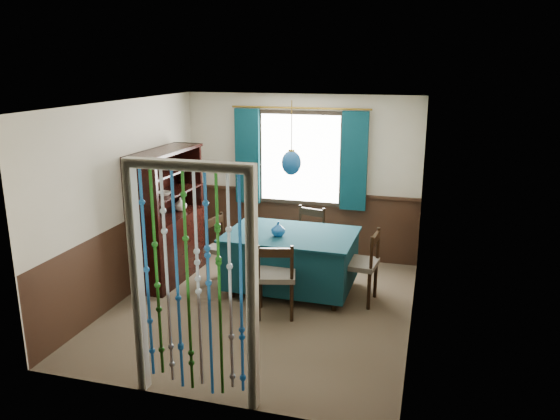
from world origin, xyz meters
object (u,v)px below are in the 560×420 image
(dining_table, at_px, (291,258))
(sideboard, at_px, (169,235))
(chair_right, at_px, (361,264))
(chair_left, at_px, (224,248))
(pendant_lamp, at_px, (291,163))
(chair_near, at_px, (276,277))
(vase_table, at_px, (278,230))
(vase_sideboard, at_px, (180,203))
(bowl_shelf, at_px, (164,193))
(chair_far, at_px, (306,238))

(dining_table, xyz_separation_m, sideboard, (-1.75, 0.01, 0.16))
(chair_right, bearing_deg, sideboard, 93.70)
(chair_left, bearing_deg, pendant_lamp, 99.62)
(chair_near, bearing_deg, pendant_lamp, 76.33)
(vase_table, xyz_separation_m, vase_sideboard, (-1.56, 0.43, 0.13))
(dining_table, height_order, sideboard, sideboard)
(chair_right, bearing_deg, vase_table, 99.36)
(chair_right, xyz_separation_m, vase_table, (-1.06, -0.07, 0.39))
(dining_table, distance_m, pendant_lamp, 1.27)
(vase_table, relative_size, bowl_shelf, 0.80)
(sideboard, height_order, bowl_shelf, sideboard)
(bowl_shelf, distance_m, vase_sideboard, 0.54)
(chair_near, height_order, chair_left, same)
(dining_table, relative_size, chair_far, 1.82)
(dining_table, bearing_deg, vase_table, -129.70)
(chair_near, xyz_separation_m, chair_left, (-0.96, 0.79, 0.00))
(vase_table, distance_m, vase_sideboard, 1.63)
(chair_near, relative_size, chair_right, 1.00)
(dining_table, bearing_deg, chair_right, -3.67)
(vase_table, bearing_deg, pendant_lamp, 49.01)
(chair_far, bearing_deg, sideboard, 37.65)
(chair_near, xyz_separation_m, bowl_shelf, (-1.70, 0.56, 0.77))
(chair_left, xyz_separation_m, vase_table, (0.82, -0.19, 0.39))
(vase_table, bearing_deg, chair_right, 3.70)
(chair_left, relative_size, bowl_shelf, 4.42)
(chair_near, bearing_deg, sideboard, 142.19)
(chair_near, distance_m, chair_far, 1.53)
(chair_near, relative_size, vase_sideboard, 4.49)
(chair_far, distance_m, vase_sideboard, 1.87)
(pendant_lamp, relative_size, vase_table, 5.41)
(vase_sideboard, bearing_deg, sideboard, -102.68)
(chair_right, bearing_deg, chair_left, 92.11)
(chair_near, bearing_deg, vase_sideboard, 134.41)
(chair_near, distance_m, pendant_lamp, 1.45)
(dining_table, bearing_deg, chair_left, 179.15)
(sideboard, distance_m, vase_sideboard, 0.48)
(chair_far, xyz_separation_m, sideboard, (-1.78, -0.77, 0.13))
(vase_sideboard, bearing_deg, dining_table, -9.34)
(sideboard, bearing_deg, vase_table, -3.40)
(chair_far, height_order, chair_right, chair_right)
(chair_left, bearing_deg, vase_sideboard, -96.26)
(chair_left, distance_m, vase_sideboard, 0.94)
(dining_table, distance_m, chair_right, 0.94)
(pendant_lamp, distance_m, vase_table, 0.87)
(bowl_shelf, bearing_deg, pendant_lamp, 6.54)
(chair_near, relative_size, chair_left, 1.00)
(dining_table, xyz_separation_m, chair_left, (-0.95, 0.04, 0.04))
(chair_right, bearing_deg, chair_far, 52.08)
(chair_near, relative_size, bowl_shelf, 4.41)
(dining_table, bearing_deg, sideboard, -179.07)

